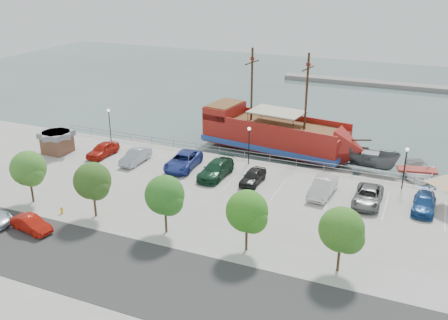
% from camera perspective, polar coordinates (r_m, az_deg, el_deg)
% --- Properties ---
extents(ground, '(160.00, 160.00, 0.00)m').
position_cam_1_polar(ground, '(49.57, 0.15, -4.18)').
color(ground, '#3E4D4C').
extents(street, '(100.00, 8.00, 0.04)m').
position_cam_1_polar(street, '(36.83, -9.89, -12.71)').
color(street, '#343434').
rests_on(street, land_slab).
extents(sidewalk, '(100.00, 4.00, 0.05)m').
position_cam_1_polar(sidewalk, '(41.15, -5.37, -8.47)').
color(sidewalk, '#9E9D94').
rests_on(sidewalk, land_slab).
extents(seawall_railing, '(50.00, 0.06, 1.00)m').
position_cam_1_polar(seawall_railing, '(55.63, 3.30, 0.47)').
color(seawall_railing, slate).
rests_on(seawall_railing, land_slab).
extents(far_shore, '(40.00, 3.00, 0.80)m').
position_cam_1_polar(far_shore, '(98.65, 18.50, 8.14)').
color(far_shore, gray).
rests_on(far_shore, ground).
extents(pirate_ship, '(20.68, 8.22, 12.89)m').
position_cam_1_polar(pirate_ship, '(60.17, 7.05, 2.64)').
color(pirate_ship, maroon).
rests_on(pirate_ship, ground).
extents(patrol_boat, '(6.93, 3.95, 2.53)m').
position_cam_1_polar(patrol_boat, '(57.15, 16.30, -0.10)').
color(patrol_boat, '#54585B').
rests_on(patrol_boat, ground).
extents(speedboat, '(6.01, 7.52, 1.39)m').
position_cam_1_polar(speedboat, '(56.92, 21.14, -1.43)').
color(speedboat, silver).
rests_on(speedboat, ground).
extents(dock_west, '(7.12, 3.25, 0.39)m').
position_cam_1_polar(dock_west, '(63.44, -8.94, 1.67)').
color(dock_west, gray).
rests_on(dock_west, ground).
extents(dock_mid, '(6.78, 3.76, 0.37)m').
position_cam_1_polar(dock_mid, '(55.53, 11.08, -1.46)').
color(dock_mid, slate).
rests_on(dock_mid, ground).
extents(dock_east, '(7.81, 3.75, 0.43)m').
position_cam_1_polar(dock_east, '(54.66, 19.02, -2.63)').
color(dock_east, slate).
rests_on(dock_east, ground).
extents(shed, '(3.22, 3.22, 2.53)m').
position_cam_1_polar(shed, '(60.73, -18.54, 2.02)').
color(shed, brown).
rests_on(shed, land_slab).
extents(street_sedan, '(4.08, 2.03, 1.29)m').
position_cam_1_polar(street_sedan, '(44.14, -21.18, -6.83)').
color(street_sedan, '#B6160B').
rests_on(street_sedan, street).
extents(fire_hydrant, '(0.23, 0.23, 0.67)m').
position_cam_1_polar(fire_hydrant, '(46.22, -18.05, -5.47)').
color(fire_hydrant, '#DCAB00').
rests_on(fire_hydrant, sidewalk).
extents(lamp_post_left, '(0.36, 0.36, 4.28)m').
position_cam_1_polar(lamp_post_left, '(61.89, -12.97, 4.52)').
color(lamp_post_left, black).
rests_on(lamp_post_left, land_slab).
extents(lamp_post_mid, '(0.36, 0.36, 4.28)m').
position_cam_1_polar(lamp_post_mid, '(53.65, 2.88, 2.41)').
color(lamp_post_mid, black).
rests_on(lamp_post_mid, land_slab).
extents(lamp_post_right, '(0.36, 0.36, 4.28)m').
position_cam_1_polar(lamp_post_right, '(50.75, 20.05, -0.08)').
color(lamp_post_right, black).
rests_on(lamp_post_right, land_slab).
extents(tree_b, '(3.30, 3.20, 5.00)m').
position_cam_1_polar(tree_b, '(47.99, -21.38, -1.05)').
color(tree_b, '#473321').
rests_on(tree_b, sidewalk).
extents(tree_c, '(3.30, 3.20, 5.00)m').
position_cam_1_polar(tree_c, '(43.59, -14.71, -2.49)').
color(tree_c, '#473321').
rests_on(tree_c, sidewalk).
extents(tree_d, '(3.30, 3.20, 5.00)m').
position_cam_1_polar(tree_d, '(39.93, -6.66, -4.19)').
color(tree_d, '#473321').
rests_on(tree_d, sidewalk).
extents(tree_e, '(3.30, 3.20, 5.00)m').
position_cam_1_polar(tree_e, '(37.25, 2.80, -6.06)').
color(tree_e, '#473321').
rests_on(tree_e, sidewalk).
extents(tree_f, '(3.30, 3.20, 5.00)m').
position_cam_1_polar(tree_f, '(35.75, 13.47, -7.96)').
color(tree_f, '#473321').
rests_on(tree_f, sidewalk).
extents(parked_car_a, '(2.01, 4.58, 1.53)m').
position_cam_1_polar(parked_car_a, '(58.42, -13.69, 1.17)').
color(parked_car_a, '#B31C10').
rests_on(parked_car_a, land_slab).
extents(parked_car_b, '(1.62, 4.55, 1.49)m').
position_cam_1_polar(parked_car_b, '(55.64, -10.07, 0.40)').
color(parked_car_b, '#99A2AD').
rests_on(parked_car_b, land_slab).
extents(parked_car_c, '(3.14, 6.03, 1.62)m').
position_cam_1_polar(parked_car_c, '(53.54, -4.69, -0.11)').
color(parked_car_c, navy).
rests_on(parked_car_c, land_slab).
extents(parked_car_d, '(2.49, 5.64, 1.61)m').
position_cam_1_polar(parked_car_d, '(51.23, -0.94, -1.08)').
color(parked_car_d, '#143924').
rests_on(parked_car_d, land_slab).
extents(parked_car_e, '(1.82, 4.27, 1.44)m').
position_cam_1_polar(parked_car_e, '(49.85, 3.31, -1.89)').
color(parked_car_e, black).
rests_on(parked_car_e, land_slab).
extents(parked_car_f, '(2.09, 5.08, 1.64)m').
position_cam_1_polar(parked_car_f, '(48.12, 11.22, -3.06)').
color(parked_car_f, silver).
rests_on(parked_car_f, land_slab).
extents(parked_car_g, '(2.48, 5.28, 1.46)m').
position_cam_1_polar(parked_car_g, '(47.48, 16.11, -4.00)').
color(parked_car_g, slate).
rests_on(parked_car_g, land_slab).
extents(parked_car_h, '(2.05, 4.77, 1.37)m').
position_cam_1_polar(parked_car_h, '(47.88, 21.90, -4.61)').
color(parked_car_h, navy).
rests_on(parked_car_h, land_slab).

